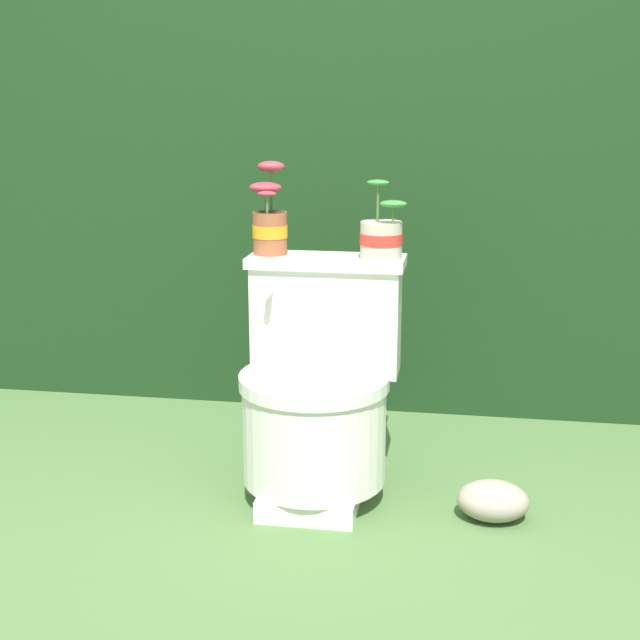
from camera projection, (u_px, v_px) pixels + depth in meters
ground_plane at (317, 492)px, 2.59m from camera, size 12.00×12.00×0.00m
hedge_backdrop at (365, 168)px, 3.47m from camera, size 4.05×0.87×1.68m
toilet at (317, 397)px, 2.54m from camera, size 0.46×0.51×0.66m
potted_plant_left at (269, 222)px, 2.61m from camera, size 0.11×0.11×0.27m
potted_plant_midleft at (382, 236)px, 2.53m from camera, size 0.14×0.13×0.23m
garden_stone at (493, 501)px, 2.41m from camera, size 0.19×0.16×0.11m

